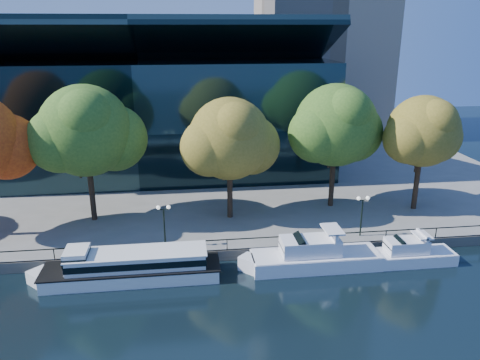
{
  "coord_description": "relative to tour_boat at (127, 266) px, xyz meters",
  "views": [
    {
      "loc": [
        1.37,
        -34.73,
        20.19
      ],
      "look_at": [
        6.78,
        8.0,
        5.96
      ],
      "focal_mm": 35.0,
      "sensor_mm": 36.0,
      "label": 1
    }
  ],
  "objects": [
    {
      "name": "lamp_1",
      "position": [
        3.04,
        3.75,
        2.7
      ],
      "size": [
        1.26,
        0.36,
        4.03
      ],
      "color": "black",
      "rests_on": "promenade"
    },
    {
      "name": "tree_4",
      "position": [
        21.39,
        11.8,
        8.67
      ],
      "size": [
        11.02,
        9.04,
        13.55
      ],
      "color": "black",
      "rests_on": "promenade"
    },
    {
      "name": "tour_boat",
      "position": [
        0.0,
        0.0,
        0.0
      ],
      "size": [
        15.89,
        3.55,
        3.02
      ],
      "color": "white",
      "rests_on": "ground"
    },
    {
      "name": "tree_2",
      "position": [
        -4.26,
        11.01,
        8.94
      ],
      "size": [
        11.32,
        9.29,
        13.94
      ],
      "color": "black",
      "rests_on": "promenade"
    },
    {
      "name": "convention_building",
      "position": [
        -0.41,
        31.04,
        7.22
      ],
      "size": [
        50.0,
        24.57,
        21.43
      ],
      "color": "black",
      "rests_on": "ground"
    },
    {
      "name": "promenade",
      "position": [
        3.59,
        35.63,
        -0.78
      ],
      "size": [
        90.0,
        67.08,
        1.0
      ],
      "color": "slate",
      "rests_on": "ground"
    },
    {
      "name": "lamp_2",
      "position": [
        21.56,
        3.75,
        2.7
      ],
      "size": [
        1.26,
        0.36,
        4.03
      ],
      "color": "black",
      "rests_on": "promenade"
    },
    {
      "name": "cruiser_far",
      "position": [
        24.27,
        -0.26,
        -0.35
      ],
      "size": [
        8.98,
        2.49,
        2.93
      ],
      "color": "white",
      "rests_on": "ground"
    },
    {
      "name": "cruiser_near",
      "position": [
        15.64,
        0.07,
        -0.16
      ],
      "size": [
        12.49,
        3.22,
        3.62
      ],
      "color": "white",
      "rests_on": "ground"
    },
    {
      "name": "tree_3",
      "position": [
        9.83,
        9.93,
        7.99
      ],
      "size": [
        10.38,
        8.51,
        12.6
      ],
      "color": "black",
      "rests_on": "promenade"
    },
    {
      "name": "tree_5",
      "position": [
        30.2,
        9.77,
        8.23
      ],
      "size": [
        9.4,
        7.71,
        12.44
      ],
      "color": "black",
      "rests_on": "promenade"
    },
    {
      "name": "ground",
      "position": [
        3.59,
        -0.75,
        -1.28
      ],
      "size": [
        160.0,
        160.0,
        0.0
      ],
      "primitive_type": "plane",
      "color": "black",
      "rests_on": "ground"
    },
    {
      "name": "railing",
      "position": [
        3.59,
        2.5,
        0.66
      ],
      "size": [
        88.2,
        0.08,
        0.99
      ],
      "color": "black",
      "rests_on": "promenade"
    }
  ]
}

